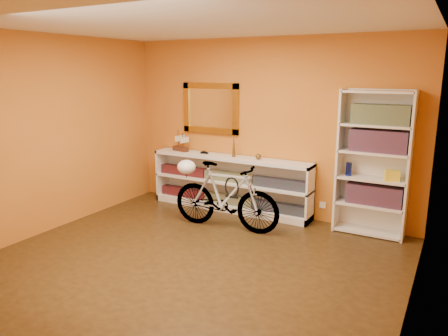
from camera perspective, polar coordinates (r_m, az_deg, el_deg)
The scene contains 24 objects.
floor at distance 5.00m, azimuth -4.00°, elevation -12.32°, with size 4.50×4.00×0.01m, color black.
ceiling at distance 4.55m, azimuth -4.55°, elevation 18.92°, with size 4.50×4.00×0.01m, color silver.
back_wall at distance 6.35m, azimuth 5.78°, elevation 5.38°, with size 4.50×0.01×2.60m, color #B9641B.
left_wall at distance 6.13m, azimuth -22.21°, elevation 4.22°, with size 0.01×4.00×2.60m, color #B9641B.
right_wall at distance 3.87m, azimuth 24.85°, elevation -0.62°, with size 0.01×4.00×2.60m, color #B9641B.
gilt_mirror at distance 6.72m, azimuth -1.83°, elevation 8.00°, with size 0.98×0.06×0.78m, color olive.
wall_socket at distance 6.27m, azimuth 13.08°, elevation -4.85°, with size 0.09×0.01×0.09m, color silver.
console_unit at distance 6.58m, azimuth 0.77°, elevation -2.07°, with size 2.60×0.35×0.85m, color silver, non-canonical shape.
cd_row_lower at distance 6.63m, azimuth 0.68°, elevation -4.23°, with size 2.50×0.13×0.14m, color black.
cd_row_upper at distance 6.53m, azimuth 0.69°, elevation -1.17°, with size 2.50×0.13×0.14m, color navy.
model_ship at distance 6.92m, azimuth -5.85°, elevation 3.68°, with size 0.29×0.11×0.34m, color #3B1C10, non-canonical shape.
toy_car at distance 6.70m, azimuth -2.64°, elevation 1.94°, with size 0.00×0.00×0.00m, color black.
bronze_ornament at distance 6.42m, azimuth 1.32°, elevation 2.99°, with size 0.06×0.06×0.34m, color brown.
decorative_orb at distance 6.26m, azimuth 4.62°, elevation 1.52°, with size 0.08×0.08×0.08m, color brown.
bookcase at distance 5.81m, azimuth 19.31°, elevation 0.51°, with size 0.90×0.30×1.90m, color silver, non-canonical shape.
book_row_a at distance 5.90m, azimuth 19.50°, elevation -3.38°, with size 0.70×0.22×0.26m, color maroon.
book_row_b at distance 5.75m, azimuth 20.03°, elevation 3.43°, with size 0.70×0.22×0.28m, color maroon.
book_row_c at distance 5.71m, azimuth 20.29°, elevation 6.74°, with size 0.70×0.22×0.25m, color navy.
travel_mug at distance 5.87m, azimuth 16.36°, elevation -0.14°, with size 0.08×0.08×0.18m, color navy.
red_tin at distance 5.79m, azimuth 17.86°, elevation 6.67°, with size 0.14×0.14×0.19m, color maroon.
yellow_bag at distance 5.76m, azimuth 21.59°, elevation -0.97°, with size 0.17×0.12×0.14m, color yellow.
bicycle at distance 5.78m, azimuth 0.21°, elevation -3.81°, with size 1.57×0.41×0.92m, color silver.
helmet at distance 5.95m, azimuth -5.06°, elevation 0.14°, with size 0.26×0.25×0.20m, color white.
u_lock at distance 5.70m, azimuth 1.06°, elevation -2.59°, with size 0.21×0.21×0.02m, color black.
Camera 1 is at (2.50, -3.77, 2.13)m, focal length 34.13 mm.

